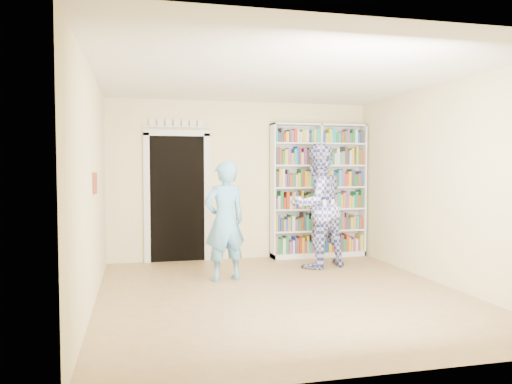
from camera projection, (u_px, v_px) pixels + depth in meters
floor at (282, 294)px, 6.24m from camera, size 5.00×5.00×0.00m
ceiling at (283, 76)px, 6.10m from camera, size 5.00×5.00×0.00m
wall_back at (241, 181)px, 8.60m from camera, size 4.50×0.00×4.50m
wall_left at (92, 188)px, 5.65m from camera, size 0.00×5.00×5.00m
wall_right at (443, 185)px, 6.69m from camera, size 0.00×5.00×5.00m
bookshelf at (318, 190)px, 8.77m from camera, size 1.69×0.32×2.33m
doorway at (177, 191)px, 8.33m from camera, size 1.10×0.08×2.43m
wall_art at (95, 183)px, 5.84m from camera, size 0.03×0.25×0.25m
man_blue at (225, 221)px, 6.94m from camera, size 0.69×0.54×1.67m
man_plaid at (317, 206)px, 7.84m from camera, size 1.14×1.01×1.95m
paper_sheet at (329, 209)px, 7.62m from camera, size 0.20×0.03×0.28m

